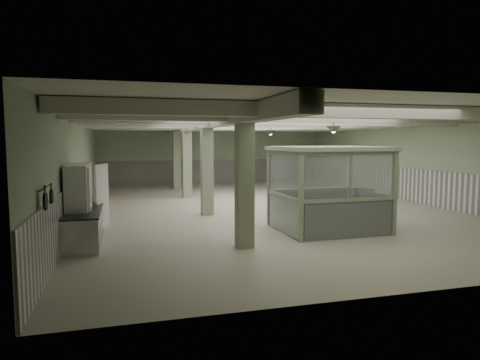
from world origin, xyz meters
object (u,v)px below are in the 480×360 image
object	(u,v)px
guard_booth	(329,174)
walkin_cooler	(81,204)
filing_cabinet	(364,206)
prep_counter	(87,218)

from	to	relation	value
guard_booth	walkin_cooler	bearing A→B (deg)	173.85
guard_booth	filing_cabinet	world-z (taller)	guard_booth
guard_booth	filing_cabinet	size ratio (longest dim) A/B	2.76
prep_counter	filing_cabinet	bearing A→B (deg)	-5.91
walkin_cooler	guard_booth	distance (m)	7.25
guard_booth	prep_counter	bearing A→B (deg)	167.05
prep_counter	guard_booth	distance (m)	7.36
walkin_cooler	guard_booth	size ratio (longest dim) A/B	0.68
filing_cabinet	prep_counter	bearing A→B (deg)	154.10
prep_counter	filing_cabinet	distance (m)	8.76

